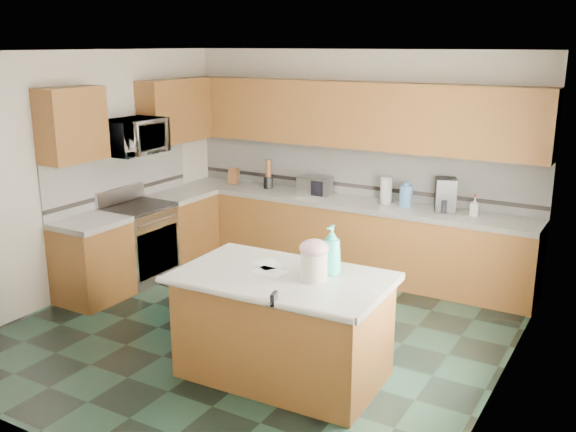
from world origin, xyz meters
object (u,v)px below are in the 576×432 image
Objects in this scene: island_base at (283,329)px; island_top at (283,278)px; treat_jar at (314,266)px; knife_block at (234,176)px; toaster_oven at (315,186)px; soap_bottle_island at (332,250)px; coffee_maker at (446,195)px.

island_top is at bearing 177.99° from island_base.
knife_block is at bearing 113.34° from treat_jar.
toaster_oven is at bearing 110.81° from island_top.
island_top is 3.58m from knife_block.
soap_bottle_island reaches higher than island_base.
treat_jar is 3.75m from knife_block.
coffee_maker is at bearing -8.41° from knife_block.
treat_jar is at bearing -107.97° from soap_bottle_island.
knife_block is 0.57× the size of toaster_oven.
island_base is 7.36× the size of knife_block.
island_base is 0.46m from island_top.
island_top is 4.42× the size of toaster_oven.
island_base is 0.66m from treat_jar.
knife_block is (-2.64, 2.66, -0.00)m from treat_jar.
island_base is 2.97m from toaster_oven.
toaster_oven is at bearing 121.96° from soap_bottle_island.
soap_bottle_island is 3.67m from knife_block.
soap_bottle_island is at bearing -66.55° from toaster_oven.
coffee_maker is (2.90, 0.03, 0.08)m from knife_block.
island_base is at bearing 164.05° from treat_jar.
coffee_maker is at bearing 76.95° from island_base.
knife_block is at bearing 138.88° from soap_bottle_island.
knife_block is 2.90m from coffee_maker.
coffee_maker is at bearing -6.19° from toaster_oven.
treat_jar is 0.22m from soap_bottle_island.
treat_jar is 1.02× the size of knife_block.
coffee_maker is at bearing 63.03° from treat_jar.
island_base is 4.36× the size of coffee_maker.
soap_bottle_island is 1.10× the size of coffee_maker.
island_base is 4.17× the size of toaster_oven.
treat_jar is at bearing -116.89° from coffee_maker.
island_top is 4.20× the size of soap_bottle_island.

